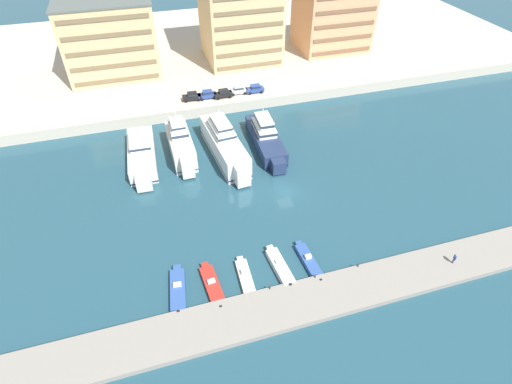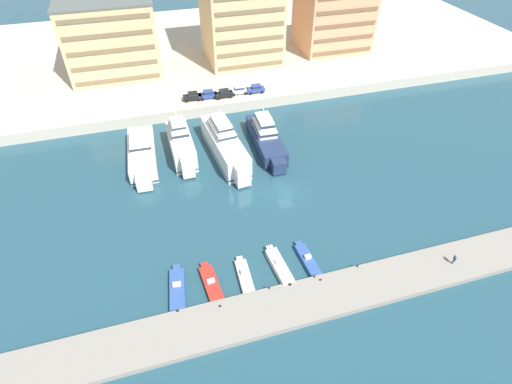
{
  "view_description": "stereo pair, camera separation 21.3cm",
  "coord_description": "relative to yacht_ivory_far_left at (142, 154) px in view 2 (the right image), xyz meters",
  "views": [
    {
      "loc": [
        -19.74,
        -48.04,
        44.75
      ],
      "look_at": [
        -5.72,
        -1.19,
        2.5
      ],
      "focal_mm": 28.0,
      "sensor_mm": 36.0,
      "label": 1
    },
    {
      "loc": [
        -19.53,
        -48.1,
        44.75
      ],
      "look_at": [
        -5.72,
        -1.19,
        2.5
      ],
      "focal_mm": 28.0,
      "sensor_mm": 36.0,
      "label": 2
    }
  ],
  "objects": [
    {
      "name": "ground_plane",
      "position": [
        22.66,
        -16.09,
        -1.77
      ],
      "size": [
        400.0,
        400.0,
        0.0
      ],
      "primitive_type": "plane",
      "color": "#234C5B"
    },
    {
      "name": "quay_promenade",
      "position": [
        22.66,
        47.91,
        -0.58
      ],
      "size": [
        180.0,
        70.0,
        2.38
      ],
      "primitive_type": "cube",
      "color": "beige",
      "rests_on": "ground"
    },
    {
      "name": "pier_dock",
      "position": [
        22.66,
        -37.54,
        -1.36
      ],
      "size": [
        120.0,
        6.34,
        0.83
      ],
      "primitive_type": "cube",
      "color": "gray",
      "rests_on": "ground"
    },
    {
      "name": "yacht_ivory_far_left",
      "position": [
        0.0,
        0.0,
        0.0
      ],
      "size": [
        5.45,
        18.23,
        6.15
      ],
      "color": "silver",
      "rests_on": "ground"
    },
    {
      "name": "yacht_ivory_left",
      "position": [
        7.3,
        -0.36,
        0.9
      ],
      "size": [
        4.2,
        15.1,
        8.79
      ],
      "color": "silver",
      "rests_on": "ground"
    },
    {
      "name": "yacht_white_mid_left",
      "position": [
        15.17,
        -2.67,
        0.89
      ],
      "size": [
        6.02,
        20.67,
        8.71
      ],
      "color": "white",
      "rests_on": "ground"
    },
    {
      "name": "yacht_navy_center_left",
      "position": [
        23.57,
        -1.7,
        0.24
      ],
      "size": [
        5.21,
        18.8,
        7.48
      ],
      "color": "navy",
      "rests_on": "ground"
    },
    {
      "name": "motorboat_blue_far_left",
      "position": [
        2.04,
        -30.91,
        -1.32
      ],
      "size": [
        2.72,
        7.66,
        1.26
      ],
      "color": "#33569E",
      "rests_on": "ground"
    },
    {
      "name": "motorboat_red_left",
      "position": [
        6.54,
        -31.63,
        -1.36
      ],
      "size": [
        2.43,
        7.86,
        1.15
      ],
      "color": "red",
      "rests_on": "ground"
    },
    {
      "name": "motorboat_cream_mid_left",
      "position": [
        11.14,
        -31.43,
        -1.37
      ],
      "size": [
        1.86,
        6.79,
        1.32
      ],
      "color": "beige",
      "rests_on": "ground"
    },
    {
      "name": "motorboat_white_center_left",
      "position": [
        16.19,
        -31.23,
        -1.23
      ],
      "size": [
        2.26,
        7.47,
        1.42
      ],
      "color": "white",
      "rests_on": "ground"
    },
    {
      "name": "motorboat_blue_center",
      "position": [
        20.49,
        -31.53,
        -1.35
      ],
      "size": [
        1.95,
        7.68,
        1.32
      ],
      "color": "#33569E",
      "rests_on": "ground"
    },
    {
      "name": "car_black_far_left",
      "position": [
        12.39,
        16.8,
        1.58
      ],
      "size": [
        4.21,
        2.14,
        1.8
      ],
      "color": "black",
      "rests_on": "quay_promenade"
    },
    {
      "name": "car_blue_left",
      "position": [
        15.8,
        16.69,
        1.58
      ],
      "size": [
        4.1,
        1.92,
        1.8
      ],
      "color": "#28428E",
      "rests_on": "quay_promenade"
    },
    {
      "name": "car_black_mid_left",
      "position": [
        19.31,
        16.1,
        1.58
      ],
      "size": [
        4.12,
        1.97,
        1.8
      ],
      "color": "black",
      "rests_on": "quay_promenade"
    },
    {
      "name": "car_silver_center_left",
      "position": [
        22.97,
        16.8,
        1.58
      ],
      "size": [
        4.15,
        2.03,
        1.8
      ],
      "color": "#B7BCC1",
      "rests_on": "quay_promenade"
    },
    {
      "name": "car_blue_center",
      "position": [
        26.78,
        16.34,
        1.58
      ],
      "size": [
        4.15,
        2.02,
        1.8
      ],
      "color": "#28428E",
      "rests_on": "quay_promenade"
    },
    {
      "name": "apartment_block_far_left",
      "position": [
        -2.88,
        37.11,
        9.34
      ],
      "size": [
        20.97,
        18.04,
        19.37
      ],
      "color": "#E0BC84",
      "rests_on": "quay_promenade"
    },
    {
      "name": "apartment_block_left",
      "position": [
        28.83,
        36.44,
        13.5
      ],
      "size": [
        18.28,
        18.08,
        27.7
      ],
      "color": "#E0BC84",
      "rests_on": "quay_promenade"
    },
    {
      "name": "apartment_block_mid_left",
      "position": [
        54.33,
        36.5,
        9.3
      ],
      "size": [
        18.36,
        15.13,
        19.27
      ],
      "color": "tan",
      "rests_on": "quay_promenade"
    },
    {
      "name": "pedestrian_near_edge",
      "position": [
        39.49,
        -37.8,
        0.06
      ],
      "size": [
        0.4,
        0.6,
        1.68
      ],
      "color": "#4C515B",
      "rests_on": "pier_dock"
    },
    {
      "name": "bollard_west",
      "position": [
        13.65,
        -34.62,
        -0.62
      ],
      "size": [
        0.2,
        0.2,
        0.61
      ],
      "color": "#2D2D33",
      "rests_on": "pier_dock"
    },
    {
      "name": "bollard_west_mid",
      "position": [
        20.08,
        -34.62,
        -0.62
      ],
      "size": [
        0.2,
        0.2,
        0.61
      ],
      "color": "#2D2D33",
      "rests_on": "pier_dock"
    },
    {
      "name": "bollard_east_mid",
      "position": [
        26.51,
        -34.62,
        -0.62
      ],
      "size": [
        0.2,
        0.2,
        0.61
      ],
      "color": "#2D2D33",
      "rests_on": "pier_dock"
    }
  ]
}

